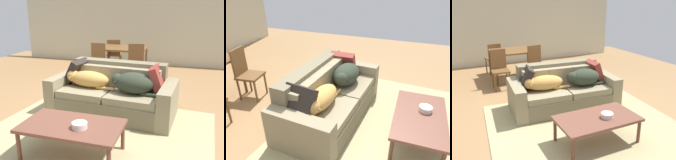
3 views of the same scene
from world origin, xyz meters
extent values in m
plane|color=#977046|center=(0.00, 0.00, 0.00)|extent=(10.00, 10.00, 0.00)
cube|color=beige|center=(0.00, 4.00, 1.35)|extent=(8.00, 0.12, 2.70)
cube|color=tan|center=(0.28, -0.83, 0.01)|extent=(3.35, 2.96, 0.01)
cube|color=#6F654C|center=(0.28, -0.05, 0.16)|extent=(1.73, 1.09, 0.32)
cube|color=gray|center=(-0.13, -0.02, 0.38)|extent=(0.87, 0.98, 0.12)
cube|color=gray|center=(0.69, -0.08, 0.38)|extent=(0.87, 0.98, 0.12)
cube|color=#6F654C|center=(0.31, 0.31, 0.65)|extent=(1.67, 0.37, 0.40)
cube|color=gray|center=(-0.22, 0.16, 0.61)|extent=(0.52, 0.20, 0.34)
cube|color=gray|center=(0.29, 0.12, 0.61)|extent=(0.52, 0.20, 0.34)
cube|color=gray|center=(0.80, 0.08, 0.61)|extent=(0.52, 0.20, 0.34)
cube|color=gray|center=(-0.65, 0.02, 0.30)|extent=(0.28, 0.97, 0.61)
cube|color=gray|center=(1.20, -0.12, 0.30)|extent=(0.28, 0.97, 0.61)
ellipsoid|color=#C69246|center=(-0.12, -0.06, 0.58)|extent=(0.72, 0.37, 0.27)
sphere|color=#C69246|center=(-0.42, -0.06, 0.62)|extent=(0.21, 0.21, 0.21)
cone|color=olive|center=(-0.43, -0.15, 0.61)|extent=(0.10, 0.12, 0.09)
cylinder|color=#C69246|center=(0.19, -0.15, 0.47)|extent=(0.32, 0.07, 0.05)
ellipsoid|color=#2C3325|center=(0.67, -0.16, 0.61)|extent=(0.65, 0.44, 0.33)
sphere|color=#2C3325|center=(0.40, -0.16, 0.64)|extent=(0.20, 0.20, 0.20)
cone|color=black|center=(0.39, -0.25, 0.63)|extent=(0.10, 0.11, 0.09)
cylinder|color=#2C3325|center=(0.94, -0.26, 0.47)|extent=(0.28, 0.07, 0.05)
cube|color=black|center=(-0.44, 0.13, 0.65)|extent=(0.40, 0.50, 0.45)
cube|color=maroon|center=(1.01, 0.01, 0.64)|extent=(0.27, 0.44, 0.45)
cube|color=brown|center=(0.18, -1.38, 0.39)|extent=(1.20, 0.68, 0.04)
cylinder|color=brown|center=(-0.37, -1.67, 0.19)|extent=(0.05, 0.05, 0.37)
cylinder|color=brown|center=(-0.37, -1.09, 0.19)|extent=(0.05, 0.05, 0.37)
cylinder|color=brown|center=(0.74, -1.09, 0.19)|extent=(0.05, 0.05, 0.37)
cylinder|color=silver|center=(0.31, -1.45, 0.45)|extent=(0.18, 0.18, 0.07)
cube|color=brown|center=(-0.13, 2.23, 0.76)|extent=(1.16, 0.92, 0.04)
cylinder|color=brown|center=(-0.66, 1.82, 0.37)|extent=(0.05, 0.05, 0.74)
cylinder|color=brown|center=(0.40, 1.82, 0.37)|extent=(0.05, 0.05, 0.74)
cylinder|color=brown|center=(-0.66, 2.64, 0.37)|extent=(0.05, 0.05, 0.74)
cylinder|color=brown|center=(0.40, 2.64, 0.37)|extent=(0.05, 0.05, 0.74)
cube|color=brown|center=(-0.61, 1.56, 0.44)|extent=(0.41, 0.41, 0.04)
cube|color=brown|center=(-0.61, 1.74, 0.69)|extent=(0.36, 0.05, 0.47)
cylinder|color=brown|center=(-0.79, 1.40, 0.21)|extent=(0.04, 0.04, 0.42)
cylinder|color=brown|center=(-0.45, 1.39, 0.21)|extent=(0.04, 0.04, 0.42)
cylinder|color=brown|center=(-0.78, 1.74, 0.21)|extent=(0.04, 0.04, 0.42)
cylinder|color=brown|center=(-0.44, 1.73, 0.21)|extent=(0.04, 0.04, 0.42)
cube|color=brown|center=(0.33, 1.57, 0.44)|extent=(0.45, 0.45, 0.04)
cube|color=brown|center=(0.31, 1.75, 0.71)|extent=(0.36, 0.08, 0.49)
cylinder|color=brown|center=(0.18, 1.38, 0.21)|extent=(0.04, 0.04, 0.42)
cylinder|color=brown|center=(0.52, 1.42, 0.21)|extent=(0.04, 0.04, 0.42)
cylinder|color=brown|center=(0.14, 1.72, 0.21)|extent=(0.04, 0.04, 0.42)
cylinder|color=brown|center=(0.48, 1.76, 0.21)|extent=(0.04, 0.04, 0.42)
cube|color=brown|center=(-0.54, 2.89, 0.46)|extent=(0.45, 0.45, 0.04)
cube|color=brown|center=(-0.52, 2.71, 0.69)|extent=(0.36, 0.09, 0.41)
cylinder|color=brown|center=(-0.40, 3.09, 0.22)|extent=(0.04, 0.04, 0.44)
cylinder|color=brown|center=(-0.74, 3.04, 0.22)|extent=(0.04, 0.04, 0.44)
cylinder|color=brown|center=(-0.35, 2.75, 0.22)|extent=(0.04, 0.04, 0.44)
cylinder|color=brown|center=(-0.69, 2.70, 0.22)|extent=(0.04, 0.04, 0.44)
camera|label=1|loc=(1.43, -3.83, 1.75)|focal=40.19mm
camera|label=2|loc=(-2.44, -1.16, 2.18)|focal=34.59mm
camera|label=3|loc=(-1.64, -4.05, 2.06)|focal=38.82mm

